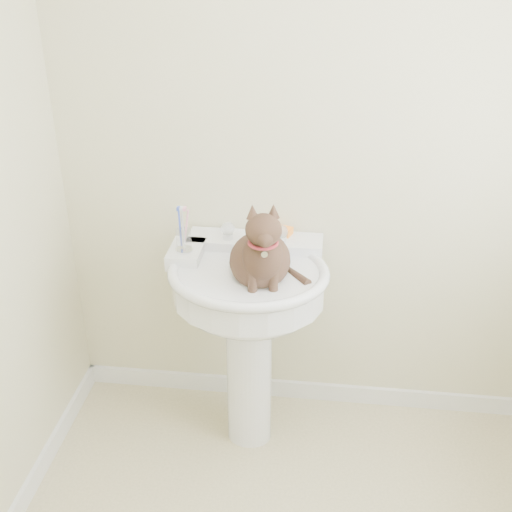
% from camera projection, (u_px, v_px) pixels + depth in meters
% --- Properties ---
extents(wall_back, '(2.20, 0.00, 2.50)m').
position_uv_depth(wall_back, '(323.00, 150.00, 2.54)').
color(wall_back, beige).
rests_on(wall_back, ground).
extents(baseboard_back, '(2.20, 0.02, 0.09)m').
position_uv_depth(baseboard_back, '(311.00, 391.00, 3.09)').
color(baseboard_back, white).
rests_on(baseboard_back, floor).
extents(pedestal_sink, '(0.65, 0.63, 0.89)m').
position_uv_depth(pedestal_sink, '(248.00, 303.00, 2.57)').
color(pedestal_sink, white).
rests_on(pedestal_sink, floor).
extents(faucet, '(0.28, 0.12, 0.14)m').
position_uv_depth(faucet, '(254.00, 233.00, 2.60)').
color(faucet, silver).
rests_on(faucet, pedestal_sink).
extents(soap_bar, '(0.10, 0.08, 0.03)m').
position_uv_depth(soap_bar, '(281.00, 231.00, 2.68)').
color(soap_bar, orange).
rests_on(soap_bar, pedestal_sink).
extents(toothbrush_cup, '(0.07, 0.07, 0.18)m').
position_uv_depth(toothbrush_cup, '(184.00, 240.00, 2.53)').
color(toothbrush_cup, silver).
rests_on(toothbrush_cup, pedestal_sink).
extents(cat, '(0.25, 0.32, 0.47)m').
position_uv_depth(cat, '(261.00, 256.00, 2.39)').
color(cat, '#492F1E').
rests_on(cat, pedestal_sink).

